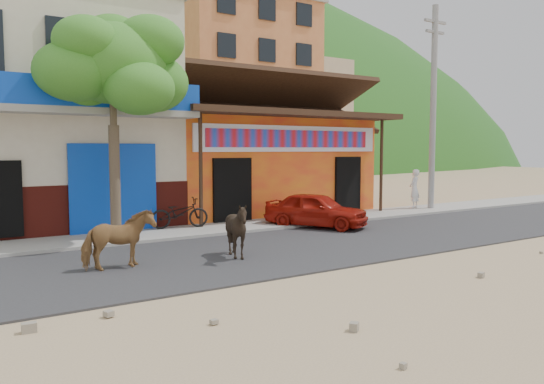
{
  "coord_description": "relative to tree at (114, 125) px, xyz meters",
  "views": [
    {
      "loc": [
        -8.82,
        -8.24,
        2.5
      ],
      "look_at": [
        -1.44,
        3.0,
        1.4
      ],
      "focal_mm": 35.0,
      "sensor_mm": 36.0,
      "label": 1
    }
  ],
  "objects": [
    {
      "name": "red_car",
      "position": [
        6.0,
        -1.0,
        -2.53
      ],
      "size": [
        2.75,
        3.44,
        1.1
      ],
      "primitive_type": "imported",
      "rotation": [
        0.0,
        0.0,
        0.53
      ],
      "color": "#A0160B",
      "rests_on": "road"
    },
    {
      "name": "scooter",
      "position": [
        2.13,
        0.69,
        -2.55
      ],
      "size": [
        1.81,
        0.91,
        0.91
      ],
      "primitive_type": "imported",
      "rotation": [
        0.0,
        0.0,
        1.39
      ],
      "color": "black",
      "rests_on": "sidewalk"
    },
    {
      "name": "hillside",
      "position": [
        4.6,
        64.2,
        8.88
      ],
      "size": [
        100.0,
        40.0,
        24.0
      ],
      "primitive_type": "ellipsoid",
      "color": "#194C14",
      "rests_on": "ground"
    },
    {
      "name": "ground",
      "position": [
        4.6,
        -5.8,
        -3.12
      ],
      "size": [
        120.0,
        120.0,
        0.0
      ],
      "primitive_type": "plane",
      "color": "#9E825B",
      "rests_on": "ground"
    },
    {
      "name": "cow_dark",
      "position": [
        1.61,
        -3.75,
        -2.45
      ],
      "size": [
        1.51,
        1.47,
        1.27
      ],
      "primitive_type": "imported",
      "rotation": [
        0.0,
        0.0,
        -1.02
      ],
      "color": "black",
      "rests_on": "road"
    },
    {
      "name": "apartment_rear",
      "position": [
        22.6,
        24.2,
        1.88
      ],
      "size": [
        8.0,
        8.0,
        10.0
      ],
      "primitive_type": "cube",
      "color": "tan",
      "rests_on": "ground"
    },
    {
      "name": "cafe_building",
      "position": [
        -0.9,
        4.2,
        0.38
      ],
      "size": [
        7.0,
        6.0,
        7.0
      ],
      "primitive_type": "cube",
      "color": "beige",
      "rests_on": "ground"
    },
    {
      "name": "tree",
      "position": [
        0.0,
        0.0,
        0.0
      ],
      "size": [
        3.0,
        3.0,
        6.0
      ],
      "primitive_type": null,
      "color": "#2D721E",
      "rests_on": "sidewalk"
    },
    {
      "name": "dance_club",
      "position": [
        6.6,
        4.2,
        -1.32
      ],
      "size": [
        8.0,
        6.0,
        3.6
      ],
      "primitive_type": "cube",
      "color": "orange",
      "rests_on": "ground"
    },
    {
      "name": "sidewalk",
      "position": [
        4.6,
        0.2,
        -3.06
      ],
      "size": [
        60.0,
        2.0,
        0.12
      ],
      "primitive_type": "cube",
      "color": "gray",
      "rests_on": "ground"
    },
    {
      "name": "road",
      "position": [
        4.6,
        -3.3,
        -3.1
      ],
      "size": [
        60.0,
        5.0,
        0.04
      ],
      "primitive_type": "cube",
      "color": "#28282B",
      "rests_on": "ground"
    },
    {
      "name": "pedestrian",
      "position": [
        12.16,
        0.51,
        -2.22
      ],
      "size": [
        0.67,
        0.56,
        1.56
      ],
      "primitive_type": "imported",
      "rotation": [
        0.0,
        0.0,
        3.53
      ],
      "color": "silver",
      "rests_on": "sidewalk"
    },
    {
      "name": "utility_pole",
      "position": [
        12.8,
        0.2,
        1.0
      ],
      "size": [
        0.24,
        0.24,
        8.0
      ],
      "primitive_type": "cylinder",
      "color": "gray",
      "rests_on": "sidewalk"
    },
    {
      "name": "apartment_front",
      "position": [
        13.6,
        18.2,
        2.88
      ],
      "size": [
        9.0,
        9.0,
        12.0
      ],
      "primitive_type": "cube",
      "color": "#CC723F",
      "rests_on": "ground"
    },
    {
      "name": "cow_tan",
      "position": [
        -0.97,
        -3.38,
        -2.48
      ],
      "size": [
        1.47,
        0.74,
        1.21
      ],
      "primitive_type": "imported",
      "rotation": [
        0.0,
        0.0,
        1.63
      ],
      "color": "olive",
      "rests_on": "road"
    }
  ]
}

